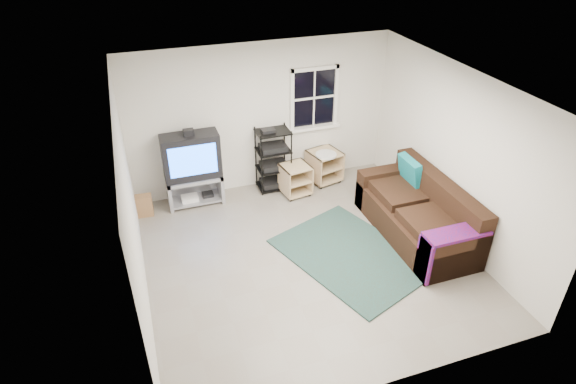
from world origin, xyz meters
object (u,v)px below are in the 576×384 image
object	(u,v)px
sofa	(419,215)
tv_unit	(192,164)
av_rack	(273,163)
side_table_right	(323,164)
side_table_left	(294,178)

from	to	relation	value
sofa	tv_unit	bearing A→B (deg)	146.65
av_rack	side_table_right	distance (m)	0.96
tv_unit	av_rack	bearing A→B (deg)	1.02
sofa	side_table_left	bearing A→B (deg)	127.85
av_rack	side_table_right	bearing A→B (deg)	-1.88
av_rack	sofa	xyz separation A→B (m)	(1.70, -2.08, -0.15)
tv_unit	side_table_right	xyz separation A→B (m)	(2.38, -0.01, -0.41)
av_rack	tv_unit	bearing A→B (deg)	-178.98
av_rack	side_table_right	xyz separation A→B (m)	(0.95, -0.03, -0.16)
tv_unit	side_table_left	size ratio (longest dim) A/B	2.47
tv_unit	side_table_right	size ratio (longest dim) A/B	2.14
side_table_left	av_rack	bearing A→B (deg)	136.75
side_table_left	sofa	bearing A→B (deg)	-52.15
tv_unit	side_table_left	world-z (taller)	tv_unit
av_rack	side_table_left	xyz separation A→B (m)	(0.30, -0.28, -0.21)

